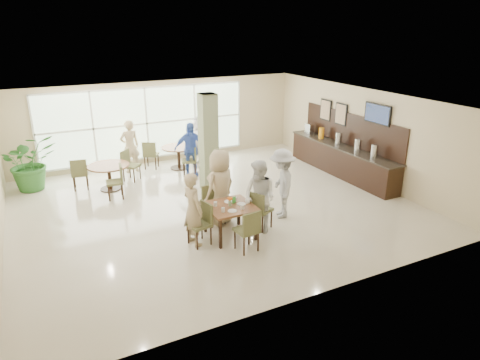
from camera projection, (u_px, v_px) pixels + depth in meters
name	position (u px, v px, depth m)	size (l,w,h in m)	color
ground	(213.00, 206.00, 11.46)	(10.00, 10.00, 0.00)	beige
room_shell	(212.00, 144.00, 10.87)	(10.00, 10.00, 10.00)	white
window_bank	(147.00, 123.00, 14.51)	(7.00, 0.04, 7.00)	silver
column	(208.00, 143.00, 12.15)	(0.45, 0.45, 2.80)	#787E57
main_table	(230.00, 209.00, 9.63)	(1.04, 1.04, 0.75)	brown
round_table_left	(109.00, 170.00, 12.41)	(1.19, 1.19, 0.75)	brown
round_table_right	(179.00, 152.00, 14.24)	(1.13, 1.13, 0.75)	brown
chairs_main_table	(230.00, 217.00, 9.69)	(2.16, 2.01, 0.95)	brown
chairs_table_left	(109.00, 173.00, 12.48)	(2.09, 1.80, 0.95)	brown
chairs_table_right	(178.00, 155.00, 14.25)	(2.09, 1.80, 0.95)	brown
tabletop_clutter	(231.00, 204.00, 9.56)	(0.70, 0.71, 0.21)	white
buffet_counter	(342.00, 158.00, 13.67)	(0.64, 4.70, 1.95)	black
wall_tv	(378.00, 114.00, 12.30)	(0.06, 1.00, 0.58)	black
framed_art_a	(341.00, 114.00, 13.74)	(0.05, 0.55, 0.70)	black
framed_art_b	(326.00, 110.00, 14.41)	(0.05, 0.55, 0.70)	black
potted_plant	(30.00, 162.00, 12.36)	(1.48, 1.48, 1.64)	#31722D
teen_left	(193.00, 209.00, 9.23)	(0.61, 0.40, 1.66)	tan
teen_far	(220.00, 187.00, 10.22)	(0.90, 0.49, 1.84)	tan
teen_right	(260.00, 197.00, 9.81)	(0.83, 0.65, 1.71)	white
teen_standing	(282.00, 184.00, 10.55)	(1.14, 0.65, 1.76)	#AFAEB1
adult_a	(190.00, 149.00, 13.46)	(1.01, 0.58, 1.73)	#3F60BD
adult_b	(199.00, 141.00, 14.47)	(1.60, 0.69, 1.73)	white
adult_standing	(130.00, 146.00, 13.79)	(0.63, 0.41, 1.73)	tan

